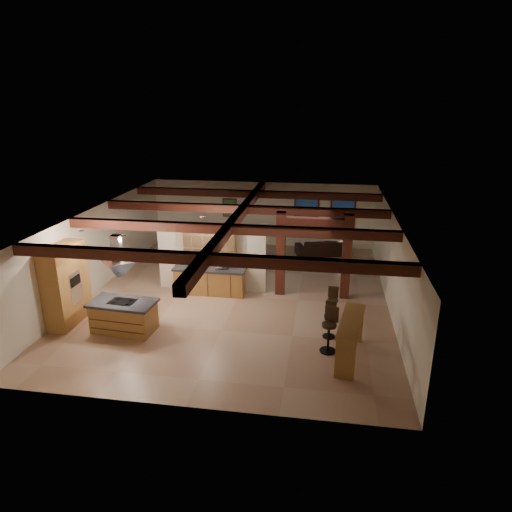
{
  "coord_description": "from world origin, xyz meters",
  "views": [
    {
      "loc": [
        2.81,
        -14.06,
        6.41
      ],
      "look_at": [
        0.56,
        0.5,
        1.32
      ],
      "focal_mm": 32.0,
      "sensor_mm": 36.0,
      "label": 1
    }
  ],
  "objects": [
    {
      "name": "recessed_cans",
      "position": [
        -2.53,
        -1.93,
        2.87
      ],
      "size": [
        3.16,
        2.46,
        0.03
      ],
      "color": "silver",
      "rests_on": "room_walls"
    },
    {
      "name": "bar_stool_b",
      "position": [
        3.1,
        -2.33,
        0.53
      ],
      "size": [
        0.37,
        0.37,
        1.05
      ],
      "color": "black",
      "rests_on": "ground"
    },
    {
      "name": "partition_wall",
      "position": [
        -1.0,
        0.5,
        1.1
      ],
      "size": [
        3.8,
        0.18,
        2.2
      ],
      "primitive_type": "cube",
      "color": "beige",
      "rests_on": "ground"
    },
    {
      "name": "ground",
      "position": [
        0.0,
        0.0,
        0.0
      ],
      "size": [
        12.0,
        12.0,
        0.0
      ],
      "primitive_type": "plane",
      "color": "tan",
      "rests_on": "ground"
    },
    {
      "name": "range_hood",
      "position": [
        -2.8,
        -2.88,
        1.78
      ],
      "size": [
        1.1,
        1.1,
        1.4
      ],
      "color": "silver",
      "rests_on": "room_walls"
    },
    {
      "name": "dining_chairs",
      "position": [
        -0.54,
        2.25,
        0.65
      ],
      "size": [
        2.45,
        2.45,
        1.28
      ],
      "color": "#36110D",
      "rests_on": "ground"
    },
    {
      "name": "table_lamp",
      "position": [
        3.62,
        5.14,
        0.81
      ],
      "size": [
        0.3,
        0.3,
        0.36
      ],
      "color": "black",
      "rests_on": "side_table"
    },
    {
      "name": "back_counter",
      "position": [
        -1.0,
        0.11,
        0.48
      ],
      "size": [
        2.5,
        0.66,
        0.94
      ],
      "color": "olive",
      "rests_on": "ground"
    },
    {
      "name": "room_walls",
      "position": [
        0.0,
        0.0,
        1.78
      ],
      "size": [
        12.0,
        12.0,
        12.0
      ],
      "color": "beige",
      "rests_on": "ground"
    },
    {
      "name": "side_table",
      "position": [
        3.62,
        5.14,
        0.28
      ],
      "size": [
        0.58,
        0.58,
        0.55
      ],
      "primitive_type": "cube",
      "rotation": [
        0.0,
        0.0,
        -0.4
      ],
      "color": "#36110D",
      "rests_on": "ground"
    },
    {
      "name": "dining_table",
      "position": [
        -0.54,
        2.25,
        0.29
      ],
      "size": [
        1.84,
        1.38,
        0.57
      ],
      "primitive_type": "imported",
      "rotation": [
        0.0,
        0.0,
        0.33
      ],
      "color": "#412010",
      "rests_on": "ground"
    },
    {
      "name": "sofa",
      "position": [
        2.79,
        4.94,
        0.33
      ],
      "size": [
        2.44,
        1.51,
        0.67
      ],
      "primitive_type": "imported",
      "rotation": [
        0.0,
        0.0,
        3.44
      ],
      "color": "black",
      "rests_on": "ground"
    },
    {
      "name": "framed_art",
      "position": [
        -1.5,
        5.94,
        1.7
      ],
      "size": [
        0.65,
        0.05,
        0.85
      ],
      "color": "#36110D",
      "rests_on": "room_walls"
    },
    {
      "name": "microwave",
      "position": [
        -0.59,
        0.11,
        1.05
      ],
      "size": [
        0.46,
        0.37,
        0.22
      ],
      "primitive_type": "imported",
      "rotation": [
        0.0,
        0.0,
        3.4
      ],
      "color": "#B5B5BA",
      "rests_on": "back_counter"
    },
    {
      "name": "kitchen_island",
      "position": [
        -2.8,
        -2.88,
        0.47
      ],
      "size": [
        1.95,
        1.14,
        0.93
      ],
      "color": "olive",
      "rests_on": "ground"
    },
    {
      "name": "back_windows",
      "position": [
        2.8,
        5.93,
        1.5
      ],
      "size": [
        2.7,
        0.07,
        1.7
      ],
      "color": "#36110D",
      "rests_on": "room_walls"
    },
    {
      "name": "bar_stool_c",
      "position": [
        3.18,
        -1.25,
        0.53
      ],
      "size": [
        0.36,
        0.36,
        1.04
      ],
      "color": "black",
      "rests_on": "ground"
    },
    {
      "name": "timber_posts",
      "position": [
        2.5,
        0.5,
        1.76
      ],
      "size": [
        2.5,
        0.3,
        2.9
      ],
      "color": "#36110D",
      "rests_on": "ground"
    },
    {
      "name": "ceiling_beams",
      "position": [
        0.0,
        0.0,
        2.76
      ],
      "size": [
        10.0,
        12.0,
        0.28
      ],
      "color": "#36110D",
      "rests_on": "room_walls"
    },
    {
      "name": "upper_display_cabinet",
      "position": [
        -1.0,
        0.31,
        1.85
      ],
      "size": [
        1.8,
        0.36,
        0.95
      ],
      "color": "olive",
      "rests_on": "partition_wall"
    },
    {
      "name": "bar_counter",
      "position": [
        3.61,
        -3.44,
        0.75
      ],
      "size": [
        0.85,
        2.17,
        1.11
      ],
      "color": "olive",
      "rests_on": "ground"
    },
    {
      "name": "bar_stool_a",
      "position": [
        3.08,
        -3.12,
        0.63
      ],
      "size": [
        0.46,
        0.47,
        1.25
      ],
      "color": "black",
      "rests_on": "ground"
    },
    {
      "name": "pantry_cabinet",
      "position": [
        -4.67,
        -2.6,
        1.2
      ],
      "size": [
        0.67,
        1.6,
        2.4
      ],
      "color": "olive",
      "rests_on": "ground"
    }
  ]
}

